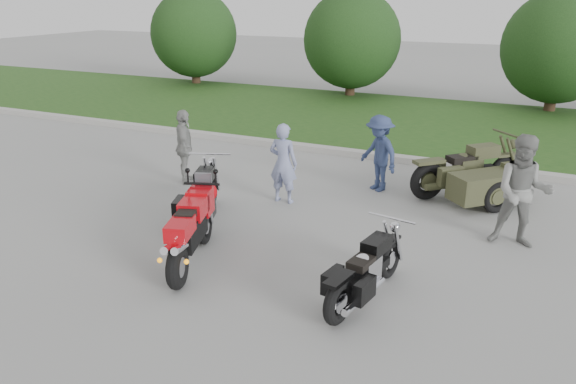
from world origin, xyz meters
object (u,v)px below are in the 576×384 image
at_px(person_grey, 523,192).
at_px(person_back, 184,147).
at_px(sportbike_red, 190,229).
at_px(cruiser_right, 364,274).
at_px(cruiser_sidecar, 477,179).
at_px(person_denim, 379,153).
at_px(person_stripe, 283,163).
at_px(cruiser_left, 201,200).

relative_size(person_grey, person_back, 1.15).
bearing_deg(sportbike_red, cruiser_right, -16.76).
xyz_separation_m(cruiser_sidecar, person_denim, (-1.95, -0.11, 0.32)).
bearing_deg(sportbike_red, person_stripe, 70.12).
xyz_separation_m(cruiser_sidecar, person_stripe, (-3.41, -1.56, 0.32)).
relative_size(person_stripe, person_back, 0.98).
relative_size(person_grey, person_denim, 1.17).
bearing_deg(cruiser_right, person_back, 158.02).
bearing_deg(cruiser_right, person_stripe, 141.05).
bearing_deg(cruiser_sidecar, sportbike_red, -82.40).
bearing_deg(person_grey, cruiser_left, -169.91).
distance_m(person_stripe, person_denim, 2.06).
distance_m(sportbike_red, person_back, 3.92).
bearing_deg(person_back, person_grey, -129.76).
relative_size(person_stripe, person_grey, 0.85).
bearing_deg(cruiser_sidecar, person_denim, -131.92).
xyz_separation_m(person_grey, person_back, (-6.67, 0.34, -0.12)).
relative_size(cruiser_left, person_back, 1.38).
distance_m(cruiser_right, person_denim, 4.55).
relative_size(cruiser_left, cruiser_sidecar, 0.95).
bearing_deg(person_grey, cruiser_right, -127.46).
relative_size(cruiser_right, person_denim, 1.29).
height_order(person_stripe, person_grey, person_grey).
bearing_deg(person_stripe, sportbike_red, 88.03).
xyz_separation_m(person_grey, person_denim, (-2.82, 1.65, -0.13)).
xyz_separation_m(sportbike_red, person_stripe, (0.07, 3.03, 0.19)).
distance_m(cruiser_left, person_denim, 3.86).
relative_size(cruiser_right, person_stripe, 1.30).
bearing_deg(person_stripe, person_denim, -135.99).
bearing_deg(person_stripe, cruiser_sidecar, -156.05).
xyz_separation_m(cruiser_sidecar, person_back, (-5.79, -1.43, 0.33)).
height_order(person_grey, person_back, person_grey).
height_order(cruiser_right, person_grey, person_grey).
xyz_separation_m(sportbike_red, person_grey, (4.36, 2.82, 0.33)).
distance_m(sportbike_red, cruiser_sidecar, 5.77).
relative_size(cruiser_left, cruiser_right, 1.08).
bearing_deg(person_grey, sportbike_red, -152.65).
bearing_deg(person_back, cruiser_left, -175.49).
bearing_deg(cruiser_right, sportbike_red, -168.40).
distance_m(cruiser_sidecar, person_stripe, 3.77).
distance_m(sportbike_red, cruiser_left, 1.59).
bearing_deg(person_back, person_denim, -107.95).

